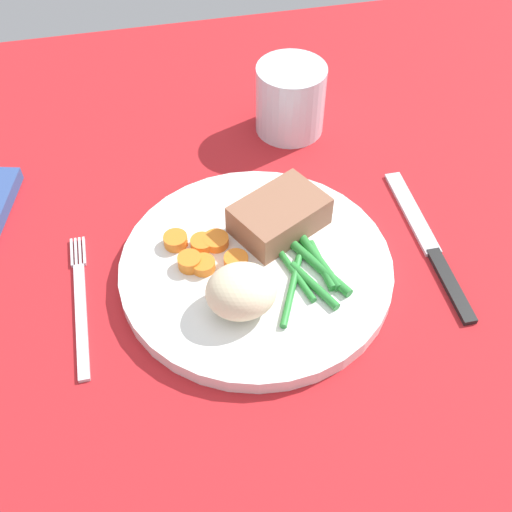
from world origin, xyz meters
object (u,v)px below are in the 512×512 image
at_px(fork, 81,304).
at_px(water_glass, 290,103).
at_px(meat_portion, 282,215).
at_px(dinner_plate, 256,268).
at_px(knife, 429,245).

height_order(fork, water_glass, water_glass).
height_order(meat_portion, fork, meat_portion).
bearing_deg(fork, dinner_plate, 0.85).
xyz_separation_m(dinner_plate, knife, (0.18, -0.00, -0.01)).
bearing_deg(water_glass, fork, -139.76).
xyz_separation_m(knife, water_glass, (-0.09, 0.21, 0.03)).
height_order(dinner_plate, meat_portion, meat_portion).
distance_m(dinner_plate, meat_portion, 0.06).
bearing_deg(meat_portion, fork, -167.83).
height_order(dinner_plate, fork, dinner_plate).
xyz_separation_m(fork, knife, (0.34, -0.00, -0.00)).
bearing_deg(fork, meat_portion, 12.13).
relative_size(dinner_plate, meat_portion, 2.95).
bearing_deg(knife, water_glass, 110.88).
bearing_deg(water_glass, meat_portion, -106.78).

